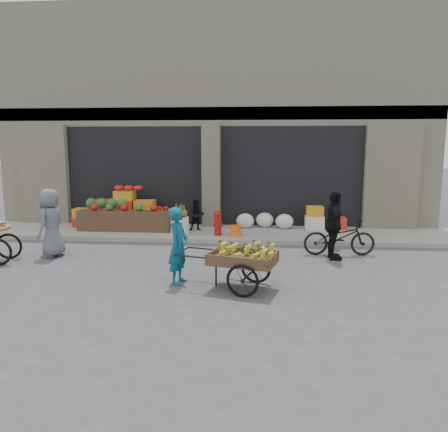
# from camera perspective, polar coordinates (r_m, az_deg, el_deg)

# --- Properties ---
(ground) EXTENTS (80.00, 80.00, 0.00)m
(ground) POSITION_cam_1_polar(r_m,az_deg,el_deg) (9.06, -5.36, -7.90)
(ground) COLOR #424244
(ground) RESTS_ON ground
(sidewalk) EXTENTS (18.00, 2.20, 0.12)m
(sidewalk) POSITION_cam_1_polar(r_m,az_deg,el_deg) (12.97, -2.10, -2.25)
(sidewalk) COLOR gray
(sidewalk) RESTS_ON ground
(building) EXTENTS (14.00, 6.45, 7.00)m
(building) POSITION_cam_1_polar(r_m,az_deg,el_deg) (16.62, -0.44, 11.83)
(building) COLOR beige
(building) RESTS_ON ground
(fruit_display) EXTENTS (3.10, 1.12, 1.24)m
(fruit_display) POSITION_cam_1_polar(r_m,az_deg,el_deg) (13.66, -12.36, 0.74)
(fruit_display) COLOR red
(fruit_display) RESTS_ON sidewalk
(pineapple_bin) EXTENTS (0.52, 0.52, 0.50)m
(pineapple_bin) POSITION_cam_1_polar(r_m,az_deg,el_deg) (12.54, -5.79, -1.26)
(pineapple_bin) COLOR silver
(pineapple_bin) RESTS_ON sidewalk
(fire_hydrant) EXTENTS (0.22, 0.22, 0.71)m
(fire_hydrant) POSITION_cam_1_polar(r_m,az_deg,el_deg) (12.31, -0.81, -0.78)
(fire_hydrant) COLOR #A5140F
(fire_hydrant) RESTS_ON sidewalk
(orange_bucket) EXTENTS (0.32, 0.32, 0.30)m
(orange_bucket) POSITION_cam_1_polar(r_m,az_deg,el_deg) (12.26, 1.49, -1.93)
(orange_bucket) COLOR orange
(orange_bucket) RESTS_ON sidewalk
(right_bay_goods) EXTENTS (3.35, 0.60, 0.70)m
(right_bay_goods) POSITION_cam_1_polar(r_m,az_deg,el_deg) (13.43, 9.36, -0.45)
(right_bay_goods) COLOR silver
(right_bay_goods) RESTS_ON sidewalk
(seated_person) EXTENTS (0.51, 0.43, 0.93)m
(seated_person) POSITION_cam_1_polar(r_m,az_deg,el_deg) (13.02, -3.58, 0.13)
(seated_person) COLOR black
(seated_person) RESTS_ON sidewalk
(banana_cart) EXTENTS (2.19, 1.31, 0.86)m
(banana_cart) POSITION_cam_1_polar(r_m,az_deg,el_deg) (8.14, 2.16, -5.31)
(banana_cart) COLOR brown
(banana_cart) RESTS_ON ground
(vendor_woman) EXTENTS (0.46, 0.61, 1.50)m
(vendor_woman) POSITION_cam_1_polar(r_m,az_deg,el_deg) (8.47, -5.98, -3.89)
(vendor_woman) COLOR #0D5168
(vendor_woman) RESTS_ON ground
(vendor_grey) EXTENTS (0.63, 0.86, 1.64)m
(vendor_grey) POSITION_cam_1_polar(r_m,az_deg,el_deg) (11.20, -21.65, -0.86)
(vendor_grey) COLOR slate
(vendor_grey) RESTS_ON ground
(bicycle) EXTENTS (1.74, 0.69, 0.90)m
(bicycle) POSITION_cam_1_polar(r_m,az_deg,el_deg) (10.96, 14.81, -2.67)
(bicycle) COLOR black
(bicycle) RESTS_ON ground
(cyclist) EXTENTS (0.45, 0.97, 1.62)m
(cyclist) POSITION_cam_1_polar(r_m,az_deg,el_deg) (10.47, 14.18, -1.20)
(cyclist) COLOR black
(cyclist) RESTS_ON ground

